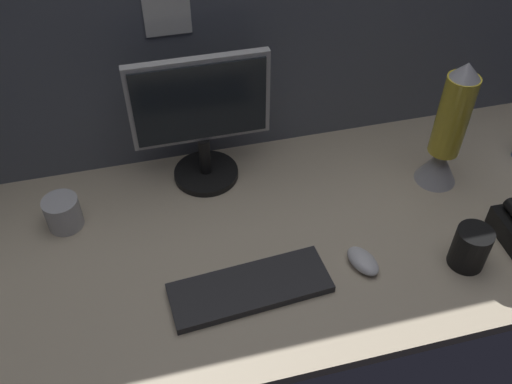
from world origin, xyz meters
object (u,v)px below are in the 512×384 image
object	(u,v)px
keyboard	(250,288)
monitor	(201,117)
mug_black_travel	(470,248)
mug_steel	(63,213)
mouse	(363,261)
lava_lamp	(447,135)

from	to	relation	value
keyboard	monitor	bearing A→B (deg)	89.53
mug_black_travel	mug_steel	world-z (taller)	mug_black_travel
mug_black_travel	mug_steel	xyz separation A→B (cm)	(-93.41, 36.56, -1.17)
monitor	mouse	size ratio (longest dim) A/B	3.84
monitor	keyboard	world-z (taller)	monitor
lava_lamp	monitor	bearing A→B (deg)	164.08
lava_lamp	mouse	bearing A→B (deg)	-142.68
mug_steel	lava_lamp	size ratio (longest dim) A/B	0.24
monitor	lava_lamp	distance (cm)	64.56
monitor	lava_lamp	world-z (taller)	lava_lamp
keyboard	mouse	distance (cm)	27.93
keyboard	lava_lamp	xyz separation A→B (cm)	(59.39, 24.53, 14.55)
monitor	keyboard	distance (cm)	46.32
mug_black_travel	lava_lamp	size ratio (longest dim) A/B	0.29
keyboard	mug_black_travel	bearing A→B (deg)	-8.98
keyboard	lava_lamp	bearing A→B (deg)	18.50
mug_black_travel	keyboard	bearing A→B (deg)	174.96
keyboard	mouse	size ratio (longest dim) A/B	3.85
mouse	mug_steel	distance (cm)	75.79
mug_steel	lava_lamp	bearing A→B (deg)	-4.22
mouse	lava_lamp	xyz separation A→B (cm)	(31.47, 23.99, 13.85)
keyboard	mug_steel	xyz separation A→B (cm)	(-41.01, 31.94, 3.27)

